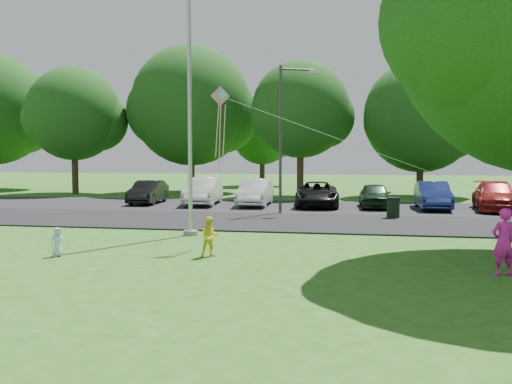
% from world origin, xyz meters
% --- Properties ---
extents(ground, '(120.00, 120.00, 0.00)m').
position_xyz_m(ground, '(0.00, 0.00, 0.00)').
color(ground, '#275D18').
rests_on(ground, ground).
extents(park_road, '(60.00, 6.00, 0.06)m').
position_xyz_m(park_road, '(0.00, 9.00, 0.03)').
color(park_road, black).
rests_on(park_road, ground).
extents(parking_strip, '(42.00, 7.00, 0.06)m').
position_xyz_m(parking_strip, '(0.00, 15.50, 0.03)').
color(parking_strip, black).
rests_on(parking_strip, ground).
extents(flagpole, '(0.50, 0.50, 10.00)m').
position_xyz_m(flagpole, '(-3.50, 5.00, 4.17)').
color(flagpole, '#B7BABF').
rests_on(flagpole, ground).
extents(street_lamp, '(1.82, 0.91, 6.83)m').
position_xyz_m(street_lamp, '(-1.14, 12.35, 4.11)').
color(street_lamp, '#3F3F44').
rests_on(street_lamp, ground).
extents(trash_can, '(0.59, 0.59, 0.93)m').
position_xyz_m(trash_can, '(3.66, 11.16, 0.47)').
color(trash_can, black).
rests_on(trash_can, ground).
extents(tree_row, '(64.35, 11.94, 10.88)m').
position_xyz_m(tree_row, '(1.59, 24.23, 5.71)').
color(tree_row, '#332316').
rests_on(tree_row, ground).
extents(horizon_trees, '(77.46, 7.20, 7.02)m').
position_xyz_m(horizon_trees, '(4.06, 33.88, 4.30)').
color(horizon_trees, '#332316').
rests_on(horizon_trees, ground).
extents(parked_cars, '(19.85, 5.20, 1.45)m').
position_xyz_m(parked_cars, '(0.48, 15.46, 0.73)').
color(parked_cars, black).
rests_on(parked_cars, ground).
extents(woman, '(0.68, 0.57, 1.58)m').
position_xyz_m(woman, '(5.55, 0.10, 0.79)').
color(woman, '#F320AE').
rests_on(woman, ground).
extents(child_yellow, '(0.67, 0.62, 1.11)m').
position_xyz_m(child_yellow, '(-1.77, 1.15, 0.56)').
color(child_yellow, yellow).
rests_on(child_yellow, ground).
extents(child_blue, '(0.45, 0.47, 0.81)m').
position_xyz_m(child_blue, '(-5.92, 0.45, 0.40)').
color(child_blue, '#A5DEFD').
rests_on(child_blue, ground).
extents(kite, '(7.73, 3.08, 3.06)m').
position_xyz_m(kite, '(-1.67, 2.82, 4.05)').
color(kite, pink).
rests_on(kite, ground).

